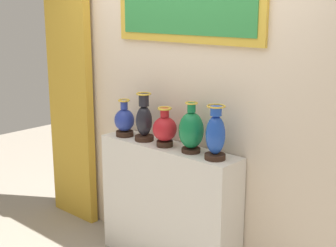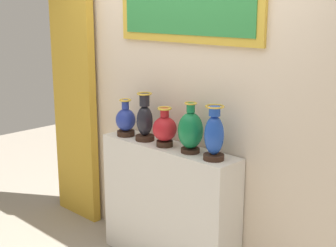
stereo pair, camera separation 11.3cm
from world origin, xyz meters
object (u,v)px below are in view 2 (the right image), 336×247
at_px(vase_crimson, 165,129).
at_px(vase_emerald, 190,131).
at_px(vase_sapphire, 214,136).
at_px(vase_onyx, 145,120).
at_px(vase_cobalt, 126,121).

relative_size(vase_crimson, vase_emerald, 0.82).
height_order(vase_emerald, vase_sapphire, vase_sapphire).
height_order(vase_crimson, vase_sapphire, vase_sapphire).
bearing_deg(vase_onyx, vase_crimson, -2.67).
xyz_separation_m(vase_cobalt, vase_onyx, (0.22, 0.01, 0.04)).
relative_size(vase_crimson, vase_sapphire, 0.79).
xyz_separation_m(vase_cobalt, vase_sapphire, (0.93, 0.01, 0.05)).
xyz_separation_m(vase_emerald, vase_sapphire, (0.23, -0.01, 0.01)).
xyz_separation_m(vase_cobalt, vase_emerald, (0.70, 0.02, 0.04)).
distance_m(vase_onyx, vase_sapphire, 0.71).
xyz_separation_m(vase_crimson, vase_sapphire, (0.48, 0.00, 0.04)).
xyz_separation_m(vase_onyx, vase_crimson, (0.23, -0.01, -0.03)).
relative_size(vase_cobalt, vase_onyx, 0.80).
bearing_deg(vase_crimson, vase_onyx, 177.33).
height_order(vase_onyx, vase_emerald, vase_onyx).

